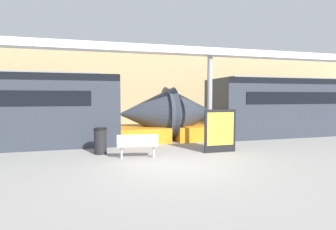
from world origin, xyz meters
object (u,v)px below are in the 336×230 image
Objects in this scene: poster_board at (220,131)px; train_left at (294,108)px; bench_near at (138,144)px; trash_bin at (100,141)px; support_column_near at (210,102)px.

train_left is at bearing 28.66° from poster_board.
trash_bin is at bearing 145.84° from bench_near.
poster_board is at bearing -88.94° from support_column_near.
train_left reaches higher than poster_board.
support_column_near is at bearing -158.47° from train_left.
trash_bin is 4.58m from poster_board.
train_left is 10.47× the size of bench_near.
trash_bin reaches higher than bench_near.
trash_bin is 0.25× the size of support_column_near.
bench_near is at bearing -41.84° from trash_bin.
poster_board is (4.48, -0.92, 0.35)m from trash_bin.
train_left is at bearing 21.53° from support_column_near.
trash_bin is 0.59× the size of poster_board.
bench_near is 1.48× the size of trash_bin.
support_column_near reaches higher than train_left.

